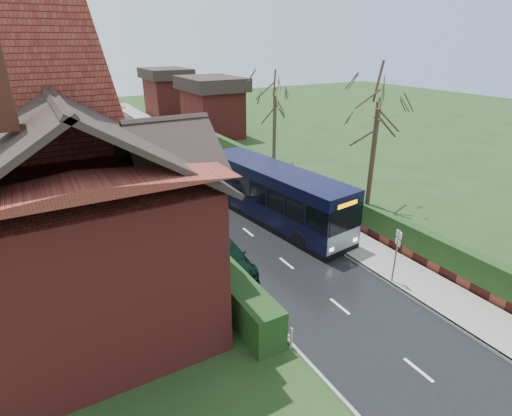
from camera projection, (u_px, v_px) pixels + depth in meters
ground at (311, 283)px, 18.25m from camera, size 140.00×140.00×0.00m
road at (219, 209)px, 26.25m from camera, size 6.00×100.00×0.02m
pavement at (274, 196)px, 28.16m from camera, size 2.50×100.00×0.14m
kerb_right at (259, 199)px, 27.61m from camera, size 0.12×100.00×0.14m
kerb_left at (174, 218)px, 24.84m from camera, size 0.12×100.00×0.10m
front_hedge at (190, 243)px, 20.16m from camera, size 1.20×16.00×1.60m
picket_fence at (204, 246)px, 20.64m from camera, size 0.10×16.00×0.90m
right_wall_hedge at (292, 180)px, 28.50m from camera, size 0.60×50.00×1.80m
brick_house at (75, 196)px, 16.38m from camera, size 9.30×14.60×10.30m
bus at (275, 195)px, 23.89m from camera, size 3.89×11.30×3.36m
car_silver at (187, 201)px, 25.69m from camera, size 2.43×4.37×1.41m
car_green at (224, 256)px, 19.16m from camera, size 2.06×4.75×1.36m
car_distant at (143, 127)px, 47.48m from camera, size 2.63×4.40×1.37m
bus_stop_sign at (397, 249)px, 17.55m from camera, size 0.20×0.40×2.70m
telegraph_pole at (370, 174)px, 21.65m from camera, size 0.44×0.86×7.04m
tree_right_near at (380, 94)px, 24.10m from camera, size 4.48×4.48×9.68m
tree_right_far at (275, 91)px, 33.44m from camera, size 4.37×4.37×8.44m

